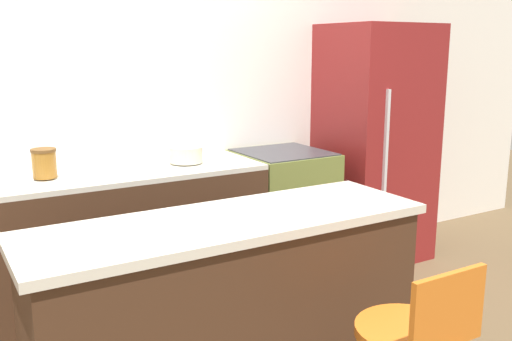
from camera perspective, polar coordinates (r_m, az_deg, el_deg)
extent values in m
plane|color=brown|center=(3.45, -10.50, -15.50)|extent=(14.00, 14.00, 0.00)
cube|color=white|center=(3.69, -14.80, 7.28)|extent=(8.00, 0.06, 2.60)
cube|color=#422819|center=(3.47, -18.01, -7.97)|extent=(2.30, 0.60, 0.86)
cube|color=beige|center=(3.35, -18.50, -0.84)|extent=(2.30, 0.60, 0.03)
cube|color=#422819|center=(2.60, -2.60, -14.56)|extent=(1.69, 0.52, 0.85)
cube|color=beige|center=(2.43, -2.70, -5.19)|extent=(1.76, 0.56, 0.04)
cube|color=olive|center=(4.01, 2.68, -4.44)|extent=(0.59, 0.60, 0.89)
cube|color=black|center=(3.81, 5.19, -7.48)|extent=(0.41, 0.01, 0.31)
cube|color=#333338|center=(3.90, 2.75, 1.86)|extent=(0.56, 0.57, 0.01)
cube|color=maroon|center=(4.38, 11.80, 2.59)|extent=(0.74, 0.64, 1.76)
cube|color=silver|center=(4.00, 12.86, 2.27)|extent=(0.02, 0.02, 0.79)
cylinder|color=orange|center=(2.30, 15.02, -15.33)|extent=(0.41, 0.41, 0.04)
cube|color=orange|center=(2.13, 18.64, -13.15)|extent=(0.34, 0.02, 0.28)
cylinder|color=beige|center=(3.55, -7.01, 1.61)|extent=(0.20, 0.20, 0.10)
cylinder|color=#9E6623|center=(3.31, -20.41, 0.55)|extent=(0.13, 0.13, 0.14)
cylinder|color=brown|center=(3.30, -20.51, 1.91)|extent=(0.13, 0.13, 0.02)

